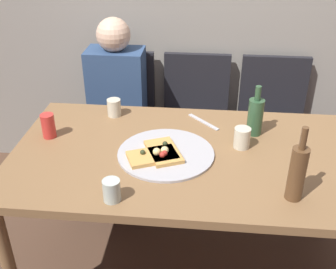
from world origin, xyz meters
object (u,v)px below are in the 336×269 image
Objects in this scene: wine_bottle at (255,116)px; guest_in_sweater at (115,104)px; pizza_tray at (166,154)px; table_knife at (203,122)px; pizza_slice_extra at (153,156)px; beer_bottle at (297,172)px; soda_can at (48,126)px; tumbler_near at (114,108)px; chair_right at (272,118)px; pizza_slice_last at (164,151)px; tumbler_far at (242,138)px; wine_glass at (112,190)px; chair_left at (121,111)px; chair_middle at (195,115)px; dining_table at (191,166)px.

guest_in_sweater is (-0.82, 0.50, -0.21)m from wine_bottle.
table_knife is at bearing 63.50° from pizza_tray.
beer_bottle reaches higher than pizza_slice_extra.
wine_bottle is at bearing -153.58° from table_knife.
soda_can is (-0.59, 0.11, 0.05)m from pizza_tray.
chair_right is at bearing 29.04° from tumbler_near.
chair_right is (0.67, 0.94, -0.27)m from pizza_slice_extra.
tumbler_far is at bearing 17.62° from pizza_slice_last.
guest_in_sweater is (-0.23, 1.08, -0.16)m from wine_glass.
pizza_tray is at bearing -150.06° from wine_bottle.
pizza_slice_last is at bearing 113.74° from chair_left.
table_knife is (0.34, 0.68, -0.04)m from wine_glass.
guest_in_sweater is at bearing 16.50° from chair_middle.
chair_middle is (-0.31, 0.65, -0.34)m from wine_bottle.
wine_glass is 0.76m from table_knife.
beer_bottle reaches higher than wine_glass.
wine_bottle is 0.22× the size of guest_in_sweater.
table_knife is (-0.25, 0.09, -0.10)m from wine_bottle.
chair_left is at bearing 0.00° from chair_right.
pizza_tray is 0.37m from table_knife.
pizza_slice_last is at bearing 42.42° from pizza_slice_extra.
soda_can is at bearing 163.49° from pizza_slice_extra.
wine_bottle is 0.84m from wine_glass.
wine_glass is (0.14, -0.71, -0.00)m from tumbler_near.
chair_right is at bearing 54.98° from pizza_slice_last.
table_knife is (-0.37, 0.60, -0.12)m from beer_bottle.
pizza_slice_extra reaches higher than table_knife.
chair_left is (-0.23, 1.23, -0.29)m from wine_glass.
dining_table is 1.44× the size of guest_in_sweater.
chair_right reaches higher than tumbler_near.
soda_can is (-0.54, 0.16, 0.04)m from pizza_slice_extra.
dining_table is 13.77× the size of soda_can.
pizza_slice_extra is 1.04m from chair_left.
pizza_slice_extra is 0.44m from table_knife.
beer_bottle reaches higher than tumbler_near.
wine_bottle is at bearing 35.53° from dining_table.
tumbler_far is (0.23, 0.08, 0.12)m from dining_table.
pizza_slice_last is 1.13m from chair_right.
soda_can reaches higher than pizza_tray.
chair_right reaches higher than pizza_slice_last.
beer_bottle is (0.42, -0.29, 0.20)m from dining_table.
dining_table is at bearing -38.12° from tumbler_near.
chair_middle and chair_right have the same top height.
pizza_slice_extra is 0.43m from tumbler_far.
dining_table is 1.87× the size of chair_middle.
beer_bottle is at bearing -26.32° from pizza_tray.
wine_glass is 0.62m from soda_can.
dining_table is 17.92× the size of tumbler_near.
chair_middle is (-0.43, 1.15, -0.36)m from beer_bottle.
pizza_tray is 1.11m from chair_right.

